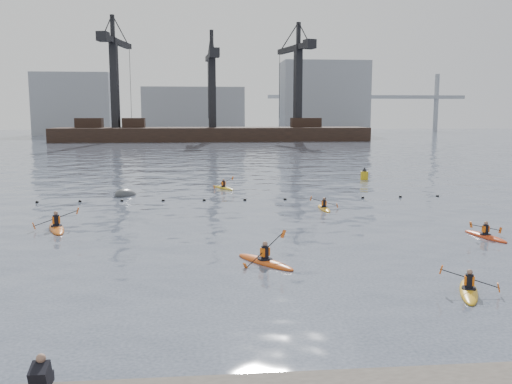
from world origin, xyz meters
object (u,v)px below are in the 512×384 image
at_px(kayaker_0, 265,261).
at_px(kayaker_2, 57,227).
at_px(kayaker_1, 469,290).
at_px(kayaker_5, 224,187).
at_px(mooring_buoy, 126,196).
at_px(kayaker_3, 324,208).
at_px(nav_buoy, 364,175).
at_px(kayaker_4, 485,236).

height_order(kayaker_0, kayaker_2, kayaker_0).
distance_m(kayaker_1, kayaker_5, 29.16).
height_order(kayaker_0, mooring_buoy, kayaker_0).
distance_m(kayaker_3, kayaker_5, 12.53).
bearing_deg(kayaker_5, nav_buoy, -10.78).
bearing_deg(kayaker_2, kayaker_3, -2.49).
xyz_separation_m(kayaker_2, kayaker_5, (9.84, 15.63, -0.02)).
bearing_deg(kayaker_1, kayaker_5, 129.33).
relative_size(kayaker_4, nav_buoy, 2.26).
relative_size(kayaker_3, nav_buoy, 2.09).
relative_size(kayaker_0, kayaker_4, 1.03).
xyz_separation_m(kayaker_2, mooring_buoy, (2.07, 12.30, -0.11)).
bearing_deg(kayaker_1, kayaker_0, 170.43).
distance_m(kayaker_1, nav_buoy, 33.62).
height_order(kayaker_2, nav_buoy, nav_buoy).
height_order(kayaker_3, nav_buoy, nav_buoy).
xyz_separation_m(kayaker_0, kayaker_1, (6.88, -4.52, -0.01)).
xyz_separation_m(kayaker_0, kayaker_2, (-10.79, 7.94, 0.01)).
xyz_separation_m(kayaker_1, kayaker_4, (5.09, 8.32, -0.00)).
distance_m(kayaker_0, kayaker_3, 13.88).
xyz_separation_m(mooring_buoy, nav_buoy, (21.63, 8.31, 0.41)).
height_order(kayaker_4, mooring_buoy, kayaker_4).
bearing_deg(kayaker_4, nav_buoy, -105.80).
distance_m(kayaker_0, kayaker_2, 13.40).
relative_size(kayaker_0, kayaker_1, 1.04).
distance_m(kayaker_1, kayaker_3, 17.36).
bearing_deg(kayaker_1, kayaker_4, 82.32).
xyz_separation_m(kayaker_4, kayaker_5, (-12.92, 19.77, -0.00)).
bearing_deg(kayaker_4, kayaker_5, -70.45).
distance_m(kayaker_3, mooring_buoy, 15.99).
distance_m(kayaker_4, mooring_buoy, 26.43).
xyz_separation_m(kayaker_0, mooring_buoy, (-8.72, 20.24, -0.10)).
bearing_deg(mooring_buoy, kayaker_5, 23.16).
bearing_deg(nav_buoy, kayaker_5, -160.21).
bearing_deg(kayaker_3, kayaker_4, -54.13).
bearing_deg(kayaker_3, kayaker_5, 120.30).
bearing_deg(mooring_buoy, nav_buoy, 21.02).
xyz_separation_m(kayaker_3, kayaker_5, (-6.37, 10.79, 0.00)).
relative_size(kayaker_4, kayaker_5, 1.08).
relative_size(kayaker_2, kayaker_4, 1.19).
bearing_deg(mooring_buoy, kayaker_1, -57.79).
xyz_separation_m(kayaker_0, nav_buoy, (12.91, 28.55, 0.31)).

